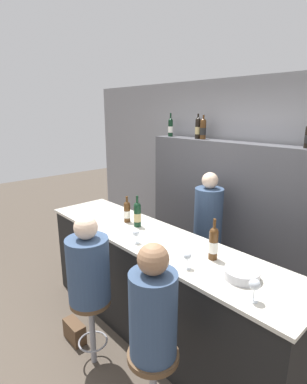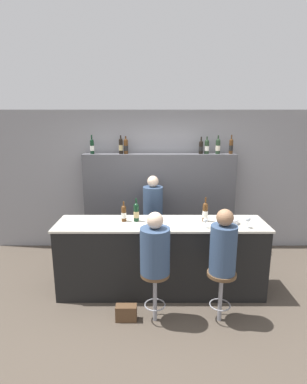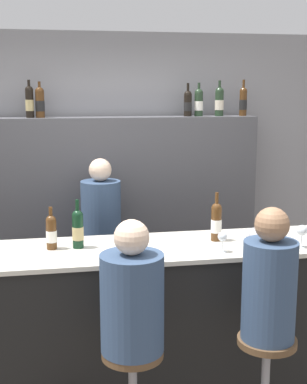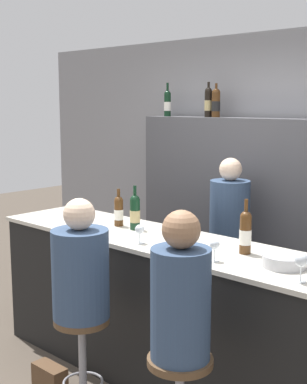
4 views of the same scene
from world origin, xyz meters
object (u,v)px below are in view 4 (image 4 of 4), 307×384
Objects in this scene: metal_bowl at (284,261)px; wine_bottle_backbar_2 at (216,103)px; bar_stool_right at (180,383)px; guest_seated_right at (181,295)px; wine_bottle_counter_0 at (119,211)px; wine_glass_2 at (301,261)px; bartender at (229,255)px; wine_bottle_counter_2 at (245,232)px; guest_seated_left at (80,268)px; wine_glass_0 at (140,230)px; bar_stool_left at (82,339)px; handbag at (50,379)px; wine_glass_1 at (214,246)px; wine_bottle_counter_1 at (135,212)px; wine_bottle_backbar_0 at (167,103)px; wine_bottle_backbar_1 at (208,102)px.

wine_bottle_backbar_2 is at bearing 137.16° from metal_bowl.
guest_seated_right is at bearing 0.00° from bar_stool_right.
wine_bottle_counter_0 is 1.14× the size of metal_bowl.
bartender reaches higher than wine_glass_2.
guest_seated_left reaches higher than wine_bottle_counter_2.
wine_glass_2 is at bearing 0.00° from wine_glass_0.
wine_bottle_counter_0 is 0.19× the size of bartender.
bar_stool_left is at bearing -158.74° from wine_glass_2.
wine_glass_0 is at bearing 49.56° from handbag.
guest_seated_right is (0.80, 0.00, 0.03)m from guest_seated_left.
wine_bottle_backbar_2 is (-0.07, 1.33, 0.81)m from wine_bottle_counter_0.
wine_bottle_counter_2 is 0.23× the size of bartender.
bartender is at bearing 78.71° from handbag.
wine_glass_1 reaches higher than handbag.
bartender is (-0.83, 1.63, -0.29)m from guest_seated_right.
bartender is (0.23, 0.89, -0.47)m from wine_bottle_counter_1.
bar_stool_left is 0.80m from bar_stool_right.
wine_glass_0 is at bearing 84.14° from bar_stool_left.
wine_bottle_counter_2 is at bearing 164.95° from metal_bowl.
wine_glass_0 is 0.20× the size of bar_stool_left.
bar_stool_left is (-0.05, -0.47, -0.62)m from wine_glass_0.
wine_bottle_backbar_2 is 2.27m from metal_bowl.
wine_bottle_backbar_0 reaches higher than handbag.
guest_seated_left is 1.66m from bartender.
bartender is at bearing 129.22° from wine_bottle_counter_2.
wine_bottle_counter_0 is 1.57m from wine_bottle_backbar_1.
metal_bowl is (0.36, 0.18, -0.06)m from wine_glass_1.
wine_bottle_counter_2 reaches higher than bar_stool_left.
wine_bottle_counter_1 is at bearing -104.37° from bartender.
wine_glass_2 is at bearing -42.87° from wine_bottle_backbar_2.
wine_glass_0 is at bearing -180.00° from wine_glass_1.
wine_bottle_backbar_2 reaches higher than bar_stool_left.
wine_glass_2 reaches higher than bar_stool_right.
wine_glass_0 is (0.64, -1.60, -0.85)m from wine_bottle_backbar_1.
wine_glass_0 is at bearing -41.13° from wine_bottle_counter_1.
wine_bottle_backbar_1 is at bearing 111.90° from wine_glass_0.
wine_glass_0 is 0.99m from metal_bowl.
wine_glass_1 is (1.76, -1.60, -0.83)m from wine_bottle_backbar_0.
wine_bottle_backbar_2 is at bearing 93.19° from wine_bottle_counter_0.
bartender is at bearing 90.99° from guest_seated_left.
wine_glass_0 is 0.50m from guest_seated_left.
metal_bowl is at bearing -3.85° from wine_bottle_counter_1.
wine_bottle_backbar_2 is 0.48× the size of bar_stool_left.
bar_stool_left is at bearing -76.28° from wine_bottle_backbar_2.
wine_glass_1 is 1.53m from handbag.
metal_bowl is 0.39× the size of bar_stool_left.
bar_stool_right is at bearing -32.29° from wine_glass_0.
wine_bottle_backbar_1 is at bearing 142.36° from bartender.
wine_bottle_counter_0 is 2.14× the size of wine_glass_1.
wine_glass_2 is (2.32, -1.60, -0.82)m from wine_bottle_backbar_0.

